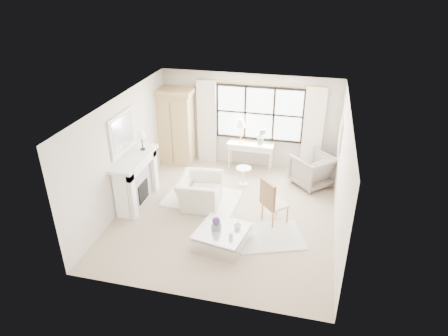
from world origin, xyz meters
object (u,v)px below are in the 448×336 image
at_px(armoire, 175,126).
at_px(club_armchair, 200,191).
at_px(console_table, 250,156).
at_px(coffee_table, 222,238).

height_order(armoire, club_armchair, armoire).
height_order(console_table, club_armchair, console_table).
xyz_separation_m(armoire, coffee_table, (2.26, -3.53, -0.96)).
bearing_deg(coffee_table, console_table, 101.12).
relative_size(armoire, club_armchair, 2.00).
relative_size(armoire, console_table, 1.71).
bearing_deg(club_armchair, armoire, 29.26).
height_order(armoire, coffee_table, armoire).
distance_m(club_armchair, coffee_table, 1.72).
xyz_separation_m(club_armchair, coffee_table, (0.92, -1.44, -0.18)).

